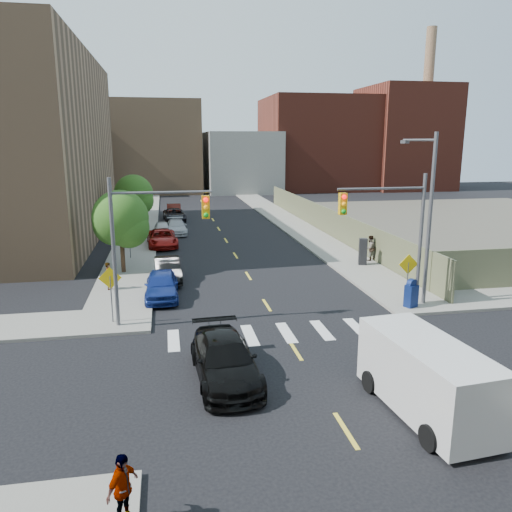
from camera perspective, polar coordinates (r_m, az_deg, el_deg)
name	(u,v)px	position (r m, az deg, el deg)	size (l,w,h in m)	color
ground	(309,372)	(19.54, 6.06, -13.02)	(160.00, 160.00, 0.00)	black
sidewalk_nw	(143,216)	(58.98, -12.81, 4.45)	(3.50, 73.00, 0.15)	gray
sidewalk_ne	(274,213)	(60.31, 2.11, 4.94)	(3.50, 73.00, 0.15)	gray
fence_north	(324,220)	(47.72, 7.78, 4.11)	(0.12, 44.00, 2.50)	#626748
gravel_lot	(485,224)	(57.96, 24.71, 3.38)	(36.00, 42.00, 0.06)	#595447
bg_bldg_west	(58,157)	(88.48, -21.69, 10.48)	(14.00, 18.00, 12.00)	#592319
bg_bldg_midwest	(158,147)	(88.82, -11.14, 12.12)	(14.00, 16.00, 15.00)	#8C6B4C
bg_bldg_center	(241,162)	(87.86, -1.75, 10.71)	(12.00, 16.00, 10.00)	gray
bg_bldg_east	(316,144)	(92.85, 6.83, 12.61)	(18.00, 18.00, 16.00)	#592319
bg_bldg_fareast	(404,138)	(96.92, 16.52, 12.78)	(14.00, 16.00, 18.00)	#592319
smokestack	(426,110)	(98.91, 18.86, 15.53)	(1.80, 1.80, 28.00)	#8C6B4C
signal_nw	(147,232)	(23.18, -12.35, 2.71)	(4.59, 0.30, 7.00)	#59595E
signal_ne	(393,224)	(25.68, 15.44, 3.53)	(4.59, 0.30, 7.00)	#59595E
streetlight_ne	(427,207)	(27.39, 18.92, 5.33)	(0.25, 3.70, 9.00)	#59595E
warn_sign_nw	(110,284)	(24.37, -16.30, -3.13)	(1.06, 0.06, 2.83)	#59595E
warn_sign_ne	(408,270)	(27.16, 16.98, -1.53)	(1.06, 0.06, 2.83)	#59595E
warn_sign_midwest	(129,233)	(37.49, -14.29, 2.55)	(1.06, 0.06, 2.83)	#59595E
tree_west_near	(121,222)	(33.37, -15.21, 3.82)	(3.66, 3.64, 5.52)	#332114
tree_west_far	(134,197)	(48.21, -13.80, 6.62)	(3.66, 3.64, 5.52)	#332114
parked_car_blue	(162,285)	(28.16, -10.73, -3.27)	(1.80, 4.48, 1.53)	navy
parked_car_black	(168,270)	(31.57, -10.07, -1.55)	(1.52, 4.37, 1.44)	black
parked_car_red	(162,238)	(41.94, -10.68, 2.02)	(2.34, 5.07, 1.41)	maroon
parked_car_silver	(176,227)	(47.43, -9.09, 3.30)	(1.87, 4.60, 1.33)	#ABACB3
parked_car_white	(162,228)	(47.24, -10.66, 3.14)	(1.46, 3.64, 1.24)	silver
parked_car_maroon	(174,211)	(58.16, -9.36, 5.14)	(1.56, 4.48, 1.48)	#44130D
parked_car_grey	(174,215)	(55.29, -9.30, 4.67)	(2.23, 4.84, 1.35)	black
black_sedan	(225,360)	(18.61, -3.57, -11.73)	(2.17, 5.33, 1.55)	black
cargo_van	(423,374)	(17.24, 18.60, -12.66)	(2.63, 5.51, 2.44)	silver
mailbox	(411,293)	(27.04, 17.33, -4.08)	(0.75, 0.68, 1.50)	#0E1E53
payphone	(363,252)	(35.30, 12.11, 0.50)	(0.55, 0.45, 1.85)	black
pedestrian_west	(109,276)	(30.03, -16.44, -2.19)	(0.58, 0.38, 1.60)	gray
pedestrian_east	(370,248)	(36.66, 12.89, 0.90)	(0.88, 0.69, 1.81)	gray
pedestrian_sw	(123,489)	(12.61, -15.00, -24.31)	(0.99, 0.41, 1.70)	gray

